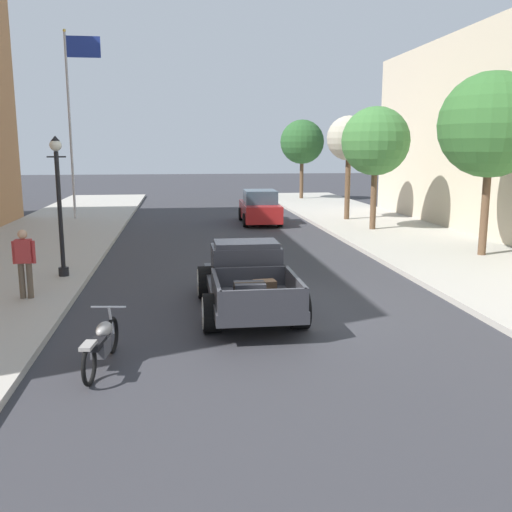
# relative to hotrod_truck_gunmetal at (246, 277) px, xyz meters

# --- Properties ---
(ground_plane) EXTENTS (140.00, 140.00, 0.00)m
(ground_plane) POSITION_rel_hotrod_truck_gunmetal_xyz_m (0.43, 0.04, -0.75)
(ground_plane) COLOR #333338
(hotrod_truck_gunmetal) EXTENTS (2.21, 4.95, 1.58)m
(hotrod_truck_gunmetal) POSITION_rel_hotrod_truck_gunmetal_xyz_m (0.00, 0.00, 0.00)
(hotrod_truck_gunmetal) COLOR #333338
(hotrod_truck_gunmetal) RESTS_ON ground
(motorcycle_parked) EXTENTS (0.62, 2.11, 0.93)m
(motorcycle_parked) POSITION_rel_hotrod_truck_gunmetal_xyz_m (-2.85, -3.26, -0.31)
(motorcycle_parked) COLOR black
(motorcycle_parked) RESTS_ON ground
(car_background_red) EXTENTS (1.97, 4.35, 1.65)m
(car_background_red) POSITION_rel_hotrod_truck_gunmetal_xyz_m (2.43, 15.01, 0.01)
(car_background_red) COLOR #AD1E1E
(car_background_red) RESTS_ON ground
(pedestrian_sidewalk_left) EXTENTS (0.53, 0.22, 1.65)m
(pedestrian_sidewalk_left) POSITION_rel_hotrod_truck_gunmetal_xyz_m (-5.15, 1.08, 0.33)
(pedestrian_sidewalk_left) COLOR brown
(pedestrian_sidewalk_left) RESTS_ON sidewalk_left
(street_lamp_near) EXTENTS (0.50, 0.32, 3.85)m
(street_lamp_near) POSITION_rel_hotrod_truck_gunmetal_xyz_m (-4.75, 3.46, 1.63)
(street_lamp_near) COLOR black
(street_lamp_near) RESTS_ON sidewalk_left
(flagpole) EXTENTS (1.74, 0.16, 9.16)m
(flagpole) POSITION_rel_hotrod_truck_gunmetal_xyz_m (-6.55, 17.15, 5.02)
(flagpole) COLOR #B2B2B7
(flagpole) RESTS_ON sidewalk_left
(street_tree_nearest) EXTENTS (3.39, 3.39, 5.95)m
(street_tree_nearest) POSITION_rel_hotrod_truck_gunmetal_xyz_m (8.53, 4.91, 3.64)
(street_tree_nearest) COLOR brown
(street_tree_nearest) RESTS_ON sidewalk_right
(street_tree_second) EXTENTS (2.94, 2.94, 5.29)m
(street_tree_second) POSITION_rel_hotrod_truck_gunmetal_xyz_m (6.95, 11.34, 3.19)
(street_tree_second) COLOR brown
(street_tree_second) RESTS_ON sidewalk_right
(street_tree_third) EXTENTS (2.18, 2.18, 5.09)m
(street_tree_third) POSITION_rel_hotrod_truck_gunmetal_xyz_m (6.85, 14.96, 3.35)
(street_tree_third) COLOR brown
(street_tree_third) RESTS_ON sidewalk_right
(street_tree_farthest) EXTENTS (3.06, 3.06, 5.48)m
(street_tree_farthest) POSITION_rel_hotrod_truck_gunmetal_xyz_m (7.13, 27.12, 3.33)
(street_tree_farthest) COLOR brown
(street_tree_farthest) RESTS_ON sidewalk_right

